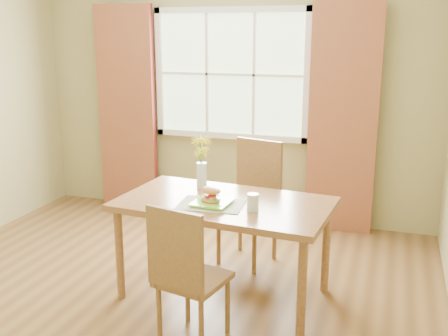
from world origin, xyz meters
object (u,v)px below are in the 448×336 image
water_glass (253,203)px  chair_near (186,270)px  chair_far (253,195)px  croissant_sandwich (211,195)px  dining_table (224,211)px  flower_vase (202,157)px

water_glass → chair_near: bearing=-115.9°
chair_far → croissant_sandwich: 0.87m
chair_far → water_glass: (0.23, -0.85, 0.23)m
chair_far → water_glass: chair_far is taller
dining_table → flower_vase: size_ratio=3.87×
chair_far → water_glass: 0.91m
chair_near → flower_vase: size_ratio=2.28×
water_glass → flower_vase: flower_vase is taller
chair_near → water_glass: chair_near is taller
dining_table → water_glass: 0.32m
dining_table → croissant_sandwich: bearing=-110.0°
dining_table → croissant_sandwich: size_ratio=8.58×
dining_table → chair_near: (-0.02, -0.70, -0.15)m
croissant_sandwich → dining_table: bearing=84.8°
dining_table → croissant_sandwich: (-0.06, -0.12, 0.15)m
chair_near → chair_far: (0.04, 1.41, 0.06)m
croissant_sandwich → flower_vase: flower_vase is taller
chair_near → flower_vase: flower_vase is taller
water_glass → flower_vase: bearing=142.0°
dining_table → flower_vase: 0.50m
croissant_sandwich → water_glass: croissant_sandwich is taller
croissant_sandwich → water_glass: bearing=16.0°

